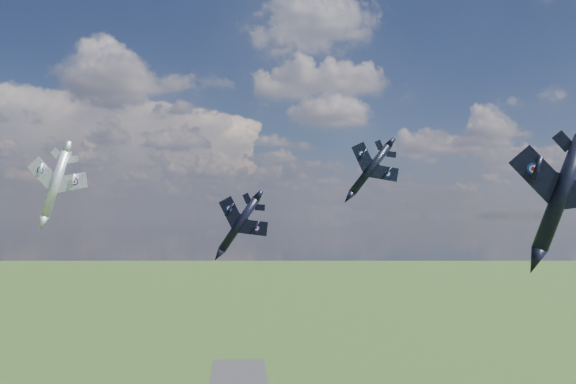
{
  "coord_description": "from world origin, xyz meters",
  "views": [
    {
      "loc": [
        -1.66,
        -66.75,
        79.82
      ],
      "look_at": [
        5.66,
        12.25,
        83.23
      ],
      "focal_mm": 35.0,
      "sensor_mm": 36.0,
      "label": 1
    }
  ],
  "objects_px": {
    "jet_high_navy": "(370,169)",
    "jet_left_silver": "(55,184)",
    "jet_lead_navy": "(239,224)",
    "jet_right_navy": "(561,193)"
  },
  "relations": [
    {
      "from": "jet_lead_navy",
      "to": "jet_high_navy",
      "type": "xyz_separation_m",
      "value": [
        23.58,
        10.34,
        9.73
      ]
    },
    {
      "from": "jet_right_navy",
      "to": "jet_high_navy",
      "type": "distance_m",
      "value": 50.82
    },
    {
      "from": "jet_right_navy",
      "to": "jet_left_silver",
      "type": "height_order",
      "value": "jet_left_silver"
    },
    {
      "from": "jet_lead_navy",
      "to": "jet_right_navy",
      "type": "distance_m",
      "value": 49.44
    },
    {
      "from": "jet_lead_navy",
      "to": "jet_left_silver",
      "type": "distance_m",
      "value": 27.38
    },
    {
      "from": "jet_right_navy",
      "to": "jet_left_silver",
      "type": "distance_m",
      "value": 62.81
    },
    {
      "from": "jet_high_navy",
      "to": "jet_left_silver",
      "type": "xyz_separation_m",
      "value": [
        -48.91,
        -18.99,
        -3.97
      ]
    },
    {
      "from": "jet_high_navy",
      "to": "jet_lead_navy",
      "type": "bearing_deg",
      "value": -150.34
    },
    {
      "from": "jet_lead_navy",
      "to": "jet_high_navy",
      "type": "distance_m",
      "value": 27.52
    },
    {
      "from": "jet_lead_navy",
      "to": "jet_high_navy",
      "type": "height_order",
      "value": "jet_high_navy"
    }
  ]
}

